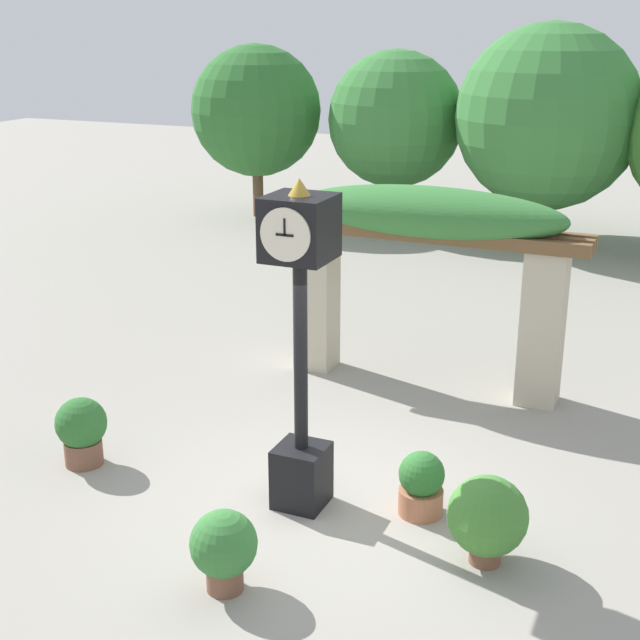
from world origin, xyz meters
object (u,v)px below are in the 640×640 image
object	(u,v)px
pedestal_clock	(300,335)
potted_plant_near_left	(421,484)
potted_plant_near_right	(487,517)
potted_plant_far_left	(224,547)
potted_plant_far_right	(82,429)

from	to	relation	value
pedestal_clock	potted_plant_near_left	world-z (taller)	pedestal_clock
potted_plant_near_right	potted_plant_far_left	distance (m)	2.52
pedestal_clock	potted_plant_near_left	size ratio (longest dim) A/B	5.00
potted_plant_far_right	potted_plant_far_left	bearing A→B (deg)	-28.44
potted_plant_near_left	potted_plant_near_right	distance (m)	1.06
potted_plant_near_right	potted_plant_far_right	bearing A→B (deg)	178.87
potted_plant_near_right	potted_plant_far_right	xyz separation A→B (m)	(-4.84, 0.10, -0.04)
pedestal_clock	potted_plant_far_right	distance (m)	3.14
potted_plant_near_right	potted_plant_far_left	bearing A→B (deg)	-146.60
pedestal_clock	potted_plant_far_left	xyz separation A→B (m)	(-0.01, -1.68, -1.51)
potted_plant_near_left	potted_plant_far_left	size ratio (longest dim) A/B	0.89
potted_plant_near_left	pedestal_clock	bearing A→B (deg)	-165.58
pedestal_clock	potted_plant_far_right	world-z (taller)	pedestal_clock
potted_plant_near_left	potted_plant_near_right	size ratio (longest dim) A/B	0.79
potted_plant_far_left	potted_plant_far_right	xyz separation A→B (m)	(-2.74, 1.48, 0.00)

